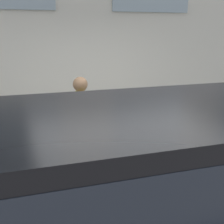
{
  "coord_description": "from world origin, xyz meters",
  "views": [
    {
      "loc": [
        -3.37,
        1.46,
        2.19
      ],
      "look_at": [
        0.82,
        0.06,
        1.04
      ],
      "focal_mm": 50.0,
      "sensor_mm": 36.0,
      "label": 1
    }
  ],
  "objects": [
    {
      "name": "fire_hydrant",
      "position": [
        0.56,
        -0.35,
        0.52
      ],
      "size": [
        0.31,
        0.43,
        0.68
      ],
      "color": "gold",
      "rests_on": "sidewalk"
    },
    {
      "name": "sidewalk",
      "position": [
        1.31,
        0.0,
        0.09
      ],
      "size": [
        2.63,
        60.0,
        0.17
      ],
      "color": "#B2ADA3",
      "rests_on": "ground_plane"
    },
    {
      "name": "parked_truck_black_near",
      "position": [
        -1.35,
        0.39,
        0.97
      ],
      "size": [
        1.82,
        5.23,
        1.65
      ],
      "color": "black",
      "rests_on": "ground_plane"
    },
    {
      "name": "ground_plane",
      "position": [
        0.0,
        0.0,
        0.0
      ],
      "size": [
        80.0,
        80.0,
        0.0
      ],
      "primitive_type": "plane",
      "color": "#514F4C"
    },
    {
      "name": "person",
      "position": [
        1.07,
        0.47,
        1.0
      ],
      "size": [
        0.33,
        0.22,
        1.37
      ],
      "rotation": [
        0.0,
        0.0,
        1.96
      ],
      "color": "navy",
      "rests_on": "sidewalk"
    }
  ]
}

